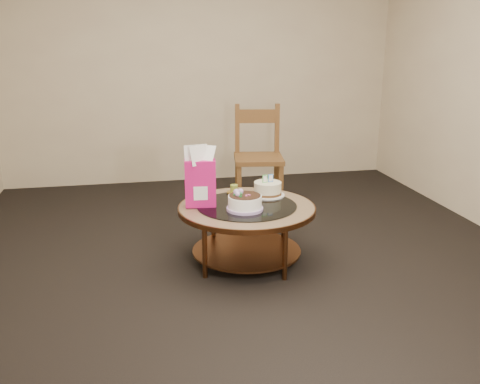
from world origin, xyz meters
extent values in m
plane|color=black|center=(0.00, 0.00, 0.00)|extent=(5.00, 5.00, 0.00)
cube|color=beige|center=(0.00, 2.50, 1.30)|extent=(4.50, 0.02, 2.60)
cube|color=beige|center=(0.00, -2.50, 1.30)|extent=(4.50, 0.02, 2.60)
cylinder|color=#563018|center=(0.35, 0.20, 0.21)|extent=(0.04, 0.04, 0.42)
cylinder|color=#563018|center=(-0.20, 0.35, 0.21)|extent=(0.04, 0.04, 0.42)
cylinder|color=#563018|center=(-0.35, -0.20, 0.21)|extent=(0.04, 0.04, 0.42)
cylinder|color=#563018|center=(0.20, -0.35, 0.21)|extent=(0.04, 0.04, 0.42)
cylinder|color=#563018|center=(0.00, 0.00, 0.10)|extent=(0.82, 0.82, 0.02)
cylinder|color=#563018|center=(0.00, 0.00, 0.43)|extent=(1.02, 1.02, 0.04)
cylinder|color=#87694A|center=(0.00, 0.00, 0.45)|extent=(1.00, 1.00, 0.01)
cylinder|color=black|center=(0.00, 0.00, 0.45)|extent=(0.74, 0.74, 0.01)
cylinder|color=#B392CF|center=(-0.04, -0.11, 0.47)|extent=(0.26, 0.26, 0.02)
cylinder|color=white|center=(-0.04, -0.11, 0.51)|extent=(0.24, 0.24, 0.11)
cylinder|color=black|center=(-0.04, -0.11, 0.57)|extent=(0.23, 0.23, 0.01)
sphere|color=#B392CF|center=(-0.09, -0.08, 0.59)|extent=(0.05, 0.05, 0.05)
sphere|color=#B392CF|center=(-0.06, -0.06, 0.58)|extent=(0.04, 0.04, 0.04)
sphere|color=#B392CF|center=(-0.09, -0.12, 0.58)|extent=(0.04, 0.04, 0.04)
cone|color=#217D34|center=(-0.06, -0.09, 0.57)|extent=(0.03, 0.03, 0.02)
cone|color=#217D34|center=(-0.11, -0.10, 0.57)|extent=(0.03, 0.04, 0.02)
cone|color=#217D34|center=(-0.05, -0.04, 0.57)|extent=(0.03, 0.03, 0.02)
cone|color=#217D34|center=(-0.07, -0.14, 0.57)|extent=(0.03, 0.04, 0.02)
cylinder|color=white|center=(0.21, 0.21, 0.46)|extent=(0.27, 0.27, 0.01)
cylinder|color=#4A2D15|center=(0.21, 0.21, 0.48)|extent=(0.22, 0.22, 0.02)
cylinder|color=beige|center=(0.21, 0.21, 0.53)|extent=(0.21, 0.21, 0.08)
cube|color=#54C45C|center=(0.19, 0.20, 0.60)|extent=(0.04, 0.02, 0.06)
cube|color=white|center=(0.19, 0.20, 0.60)|extent=(0.03, 0.02, 0.05)
cube|color=#4181DE|center=(0.24, 0.21, 0.60)|extent=(0.04, 0.02, 0.06)
cube|color=white|center=(0.24, 0.21, 0.60)|extent=(0.03, 0.02, 0.05)
cube|color=#CF136F|center=(-0.34, 0.06, 0.63)|extent=(0.23, 0.14, 0.34)
cube|color=white|center=(-0.34, 0.06, 0.57)|extent=(0.11, 0.13, 0.10)
cube|color=#ECD461|center=(-0.04, 0.30, 0.46)|extent=(0.11, 0.11, 0.01)
cylinder|color=gold|center=(-0.04, 0.30, 0.47)|extent=(0.12, 0.12, 0.01)
cylinder|color=olive|center=(-0.04, 0.30, 0.51)|extent=(0.06, 0.06, 0.06)
cylinder|color=black|center=(-0.04, 0.30, 0.54)|extent=(0.00, 0.00, 0.01)
cube|color=brown|center=(0.40, 1.29, 0.50)|extent=(0.53, 0.53, 0.04)
cube|color=brown|center=(0.17, 1.12, 0.25)|extent=(0.05, 0.05, 0.50)
cube|color=brown|center=(0.57, 1.06, 0.25)|extent=(0.05, 0.05, 0.50)
cube|color=brown|center=(0.23, 1.52, 0.25)|extent=(0.05, 0.05, 0.50)
cube|color=brown|center=(0.63, 1.46, 0.25)|extent=(0.05, 0.05, 0.50)
cube|color=brown|center=(0.23, 1.52, 0.76)|extent=(0.05, 0.05, 0.51)
cube|color=brown|center=(0.63, 1.46, 0.76)|extent=(0.05, 0.05, 0.51)
cube|color=brown|center=(0.43, 1.49, 0.89)|extent=(0.40, 0.09, 0.13)
camera|label=1|loc=(-0.80, -3.67, 1.67)|focal=40.00mm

